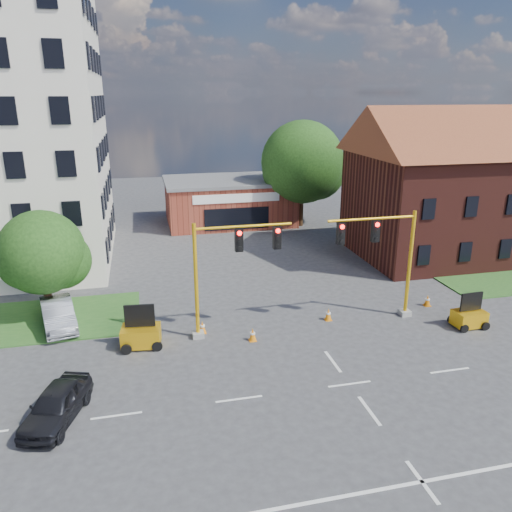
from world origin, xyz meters
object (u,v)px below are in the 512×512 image
(trailer_east, at_px, (469,317))
(signal_mast_east, at_px, (384,253))
(signal_mast_west, at_px, (228,265))
(pickup_white, at_px, (431,250))
(sedan_dark, at_px, (56,405))
(trailer_west, at_px, (141,334))

(trailer_east, bearing_deg, signal_mast_east, 150.49)
(signal_mast_west, height_order, trailer_east, signal_mast_west)
(pickup_white, xyz_separation_m, sedan_dark, (-25.21, -14.47, -0.12))
(signal_mast_east, height_order, sedan_dark, signal_mast_east)
(sedan_dark, bearing_deg, pickup_white, 47.95)
(signal_mast_west, bearing_deg, signal_mast_east, 0.00)
(signal_mast_west, distance_m, pickup_white, 19.67)
(signal_mast_west, xyz_separation_m, pickup_white, (17.34, 8.74, -3.11))
(signal_mast_west, distance_m, signal_mast_east, 8.71)
(trailer_east, relative_size, pickup_white, 0.33)
(sedan_dark, bearing_deg, trailer_west, 76.55)
(pickup_white, bearing_deg, signal_mast_east, 121.63)
(trailer_west, xyz_separation_m, trailer_east, (17.58, -1.79, -0.08))
(trailer_east, distance_m, sedan_dark, 21.20)
(signal_mast_west, xyz_separation_m, trailer_east, (13.02, -2.14, -3.32))
(trailer_west, height_order, sedan_dark, trailer_west)
(signal_mast_east, bearing_deg, trailer_east, -26.46)
(trailer_east, xyz_separation_m, pickup_white, (4.32, 10.88, 0.21))
(signal_mast_east, xyz_separation_m, trailer_west, (-13.27, -0.35, -3.24))
(pickup_white, height_order, sedan_dark, pickup_white)
(signal_mast_east, distance_m, pickup_white, 12.67)
(signal_mast_west, relative_size, signal_mast_east, 1.00)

